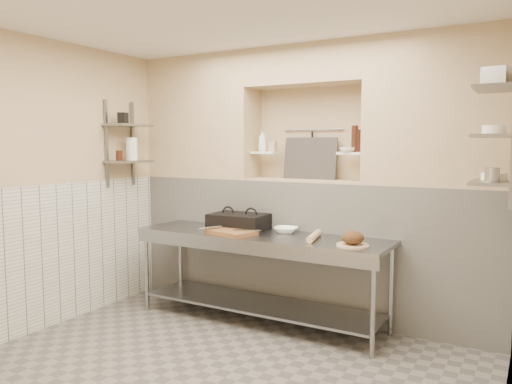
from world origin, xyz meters
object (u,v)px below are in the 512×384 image
Objects in this scene: panini_press at (240,221)px; rolling_pin at (314,236)px; cutting_board at (232,232)px; mixing_bowl at (286,230)px; bottle_soap at (263,141)px; bread_loaf at (353,238)px; bowl_alcove at (347,150)px; prep_table at (259,260)px; jug_left at (132,149)px.

rolling_pin is at bearing -12.50° from panini_press.
cutting_board is 1.87× the size of mixing_bowl.
mixing_bowl is 1.07m from bottle_soap.
cutting_board is (0.10, -0.31, -0.06)m from panini_press.
panini_press is 0.93m from bottle_soap.
panini_press is 2.56× the size of bottle_soap.
mixing_bowl is 1.21× the size of bread_loaf.
bowl_alcove is (0.98, -0.03, -0.10)m from bottle_soap.
panini_press reaches higher than prep_table.
panini_press reaches higher than rolling_pin.
bread_loaf is (1.24, 0.02, 0.06)m from cutting_board.
bowl_alcove is at bearing 75.26° from rolling_pin.
panini_press is 2.41× the size of jug_left.
rolling_pin reaches higher than prep_table.
cutting_board is 1.79× the size of jug_left.
panini_press is at bearing -101.62° from bottle_soap.
bottle_soap reaches higher than mixing_bowl.
prep_table is 1.06m from bread_loaf.
cutting_board is at bearing -169.95° from rolling_pin.
bottle_soap is 1.58× the size of bowl_alcove.
bowl_alcove is (0.52, 0.31, 0.81)m from mixing_bowl.
bread_loaf is (0.80, -0.32, 0.05)m from mixing_bowl.
bread_loaf is 1.66m from bottle_soap.
cutting_board is at bearing -87.82° from bottle_soap.
panini_press is 0.94m from rolling_pin.
bottle_soap is at bearing 75.98° from panini_press.
jug_left is (-1.33, -0.63, -0.09)m from bottle_soap.
bread_loaf is at bearing -0.47° from jug_left.
panini_press is at bearing 152.36° from prep_table.
bread_loaf is 1.02m from bowl_alcove.
cutting_board reaches higher than prep_table.
bread_loaf is at bearing -6.29° from prep_table.
bowl_alcove is (0.72, 0.51, 1.09)m from prep_table.
panini_press is 1.35× the size of cutting_board.
bowl_alcove is (1.06, 0.34, 0.76)m from panini_press.
jug_left reaches higher than panini_press.
panini_press is at bearing 107.90° from cutting_board.
prep_table is 0.39m from cutting_board.
prep_table is at bearing -144.29° from bowl_alcove.
bowl_alcove is 2.38m from jug_left.
panini_press reaches higher than mixing_bowl.
bottle_soap is 0.99m from bowl_alcove.
jug_left is (-1.59, -0.09, 1.10)m from prep_table.
mixing_bowl is (0.43, 0.34, 0.01)m from cutting_board.
prep_table is at bearing 29.05° from cutting_board.
cutting_board is at bearing -74.49° from panini_press.
bottle_soap reaches higher than bread_loaf.
jug_left is (-1.35, 0.04, 0.82)m from cutting_board.
mixing_bowl is at bearing 0.57° from panini_press.
jug_left is (-2.18, -0.10, 0.81)m from rolling_pin.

